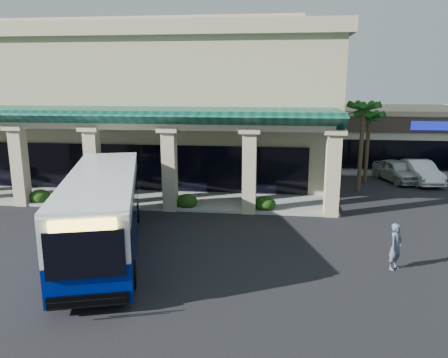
% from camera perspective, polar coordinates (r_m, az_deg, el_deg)
% --- Properties ---
extents(ground, '(110.00, 110.00, 0.00)m').
position_cam_1_polar(ground, '(19.94, -2.06, -8.62)').
color(ground, black).
extents(main_building, '(30.80, 14.80, 11.35)m').
position_cam_1_polar(main_building, '(36.08, -10.94, 9.96)').
color(main_building, tan).
rests_on(main_building, ground).
extents(arcade, '(30.00, 6.20, 5.70)m').
position_cam_1_polar(arcade, '(27.77, -16.43, 3.06)').
color(arcade, '#0B4536').
rests_on(arcade, ground).
extents(strip_mall, '(22.50, 12.50, 4.90)m').
position_cam_1_polar(strip_mall, '(45.21, 26.41, 5.27)').
color(strip_mall, beige).
rests_on(strip_mall, ground).
extents(palm_0, '(2.40, 2.40, 6.60)m').
position_cam_1_polar(palm_0, '(30.14, 17.51, 4.58)').
color(palm_0, '#174B14').
rests_on(palm_0, ground).
extents(palm_1, '(2.40, 2.40, 5.80)m').
position_cam_1_polar(palm_1, '(33.30, 18.24, 4.55)').
color(palm_1, '#174B14').
rests_on(palm_1, ground).
extents(broadleaf_tree, '(2.60, 2.60, 4.81)m').
position_cam_1_polar(broadleaf_tree, '(37.94, 13.78, 4.99)').
color(broadleaf_tree, '#15320B').
rests_on(broadleaf_tree, ground).
extents(transit_bus, '(6.21, 12.41, 3.38)m').
position_cam_1_polar(transit_bus, '(19.64, -15.48, -4.20)').
color(transit_bus, '#00127A').
rests_on(transit_bus, ground).
extents(pedestrian, '(0.78, 0.80, 1.86)m').
position_cam_1_polar(pedestrian, '(18.49, 21.52, -8.20)').
color(pedestrian, '#4C556C').
rests_on(pedestrian, ground).
extents(car_silver, '(3.16, 5.03, 1.60)m').
position_cam_1_polar(car_silver, '(34.54, 21.64, 1.02)').
color(car_silver, '#B3B3B3').
rests_on(car_silver, ground).
extents(car_white, '(2.33, 5.10, 1.62)m').
position_cam_1_polar(car_white, '(34.69, 24.18, 0.87)').
color(car_white, white).
rests_on(car_white, ground).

